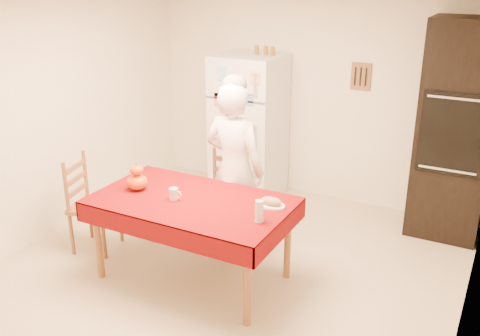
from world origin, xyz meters
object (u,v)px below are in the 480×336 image
Objects in this scene: chair_left at (88,200)px; pumpkin_lower at (137,182)px; coffee_mug at (174,194)px; wine_glass at (259,211)px; bread_plate at (271,205)px; refrigerator at (249,127)px; dining_table at (192,207)px; seated_woman at (234,169)px; chair_far at (226,195)px; oven_cabinet at (456,131)px.

chair_left is 0.73m from pumpkin_lower.
wine_glass is (0.83, -0.04, 0.04)m from coffee_mug.
chair_left is at bearing -173.91° from bread_plate.
coffee_mug is 0.84m from wine_glass.
refrigerator reaches higher than dining_table.
pumpkin_lower is at bearing 51.14° from seated_woman.
chair_far is (-0.08, 0.73, -0.18)m from dining_table.
seated_woman reaches higher than wine_glass.
oven_cabinet is 2.32× the size of chair_far.
seated_woman is 16.79× the size of coffee_mug.
bread_plate reaches higher than dining_table.
chair_left is at bearing 176.99° from wine_glass.
dining_table is 1.21m from chair_left.
bread_plate is at bearing -97.90° from chair_left.
pumpkin_lower reaches higher than bread_plate.
refrigerator reaches higher than seated_woman.
chair_far is 0.38m from seated_woman.
chair_left is 1.89m from bread_plate.
oven_cabinet reaches higher than wine_glass.
coffee_mug is (-1.98, -2.06, -0.29)m from oven_cabinet.
chair_far reaches higher than wine_glass.
dining_table is 0.76m from chair_far.
chair_left is at bearing -179.77° from dining_table.
chair_far is at bearing 143.90° from bread_plate.
chair_far is 3.96× the size of bread_plate.
chair_left is 5.08× the size of pumpkin_lower.
chair_left is at bearing 176.89° from coffee_mug.
wine_glass is (1.14, -2.05, -0.00)m from refrigerator.
oven_cabinet is 2.87m from coffee_mug.
wine_glass is 0.31m from bread_plate.
wine_glass is at bearing 133.49° from seated_woman.
wine_glass is at bearing -3.19° from pumpkin_lower.
chair_left is 0.57× the size of seated_woman.
seated_woman is (0.07, 0.64, 0.15)m from dining_table.
coffee_mug is (-0.14, -0.06, 0.12)m from dining_table.
wine_glass is at bearing -2.87° from coffee_mug.
chair_left is 1.46m from seated_woman.
refrigerator is 7.08× the size of bread_plate.
oven_cabinet reaches higher than chair_far.
chair_far is at bearing -28.02° from seated_woman.
seated_woman is 0.75m from bread_plate.
chair_left is 5.40× the size of wine_glass.
seated_woman is (-1.77, -1.35, -0.26)m from oven_cabinet.
seated_woman is at bearing 142.83° from bread_plate.
seated_woman is 0.97m from wine_glass.
pumpkin_lower is (-0.55, -0.03, 0.14)m from dining_table.
oven_cabinet is 22.00× the size of coffee_mug.
oven_cabinet is at bearing 1.18° from refrigerator.
pumpkin_lower is at bearing -139.63° from oven_cabinet.
chair_far is at bearing 96.12° from dining_table.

